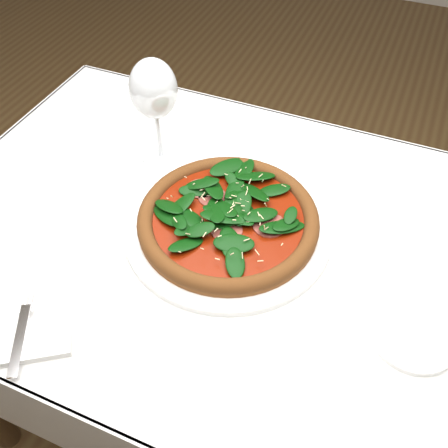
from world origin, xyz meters
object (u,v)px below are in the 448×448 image
at_px(wine_glass, 154,91).
at_px(napkin, 21,342).
at_px(plate, 228,225).
at_px(pizza, 228,217).

relative_size(wine_glass, napkin, 1.50).
bearing_deg(plate, wine_glass, 147.25).
distance_m(plate, pizza, 0.02).
bearing_deg(wine_glass, plate, -32.75).
bearing_deg(napkin, pizza, 59.94).
distance_m(wine_glass, napkin, 0.51).
height_order(pizza, napkin, pizza).
xyz_separation_m(wine_glass, napkin, (0.01, -0.48, -0.16)).
height_order(plate, wine_glass, wine_glass).
bearing_deg(napkin, wine_glass, 91.41).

